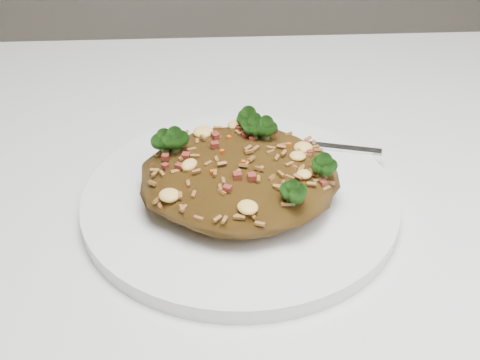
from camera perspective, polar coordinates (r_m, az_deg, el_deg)
The scene contains 4 objects.
dining_table at distance 0.61m, azimuth 0.48°, elevation -11.21°, with size 1.20×0.80×0.75m.
plate at distance 0.58m, azimuth -0.00°, elevation -1.78°, with size 0.27×0.27×0.01m, color white.
fried_rice at distance 0.56m, azimuth 0.02°, elevation 1.01°, with size 0.17×0.15×0.06m.
fork at distance 0.64m, azimuth 5.46°, elevation 3.10°, with size 0.16×0.06×0.00m.
Camera 1 is at (-0.03, -0.42, 1.11)m, focal length 50.00 mm.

